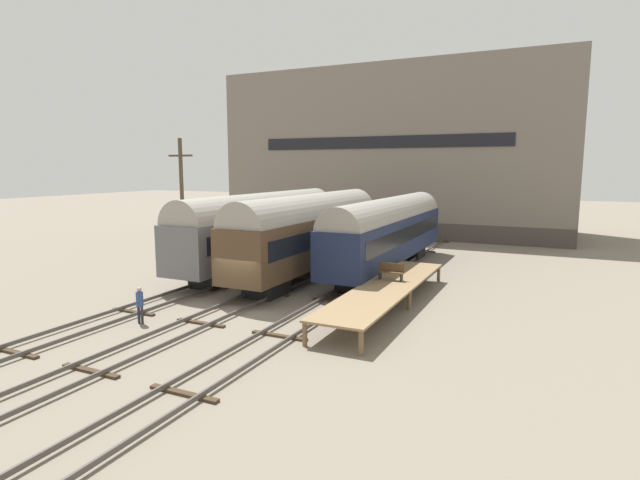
# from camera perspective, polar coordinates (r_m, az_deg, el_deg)

# --- Properties ---
(ground_plane) EXTENTS (200.00, 200.00, 0.00)m
(ground_plane) POSITION_cam_1_polar(r_m,az_deg,el_deg) (26.03, -9.31, -7.62)
(ground_plane) COLOR slate
(track_left) EXTENTS (2.60, 60.00, 0.26)m
(track_left) POSITION_cam_1_polar(r_m,az_deg,el_deg) (28.48, -16.22, -6.16)
(track_left) COLOR #4C4742
(track_left) RESTS_ON ground
(track_middle) EXTENTS (2.60, 60.00, 0.26)m
(track_middle) POSITION_cam_1_polar(r_m,az_deg,el_deg) (25.99, -9.31, -7.32)
(track_middle) COLOR #4C4742
(track_middle) RESTS_ON ground
(track_right) EXTENTS (2.60, 60.00, 0.26)m
(track_right) POSITION_cam_1_polar(r_m,az_deg,el_deg) (23.97, -1.06, -8.55)
(track_right) COLOR #4C4742
(track_right) RESTS_ON ground
(train_car_brown) EXTENTS (3.03, 16.85, 5.41)m
(train_car_brown) POSITION_cam_1_polar(r_m,az_deg,el_deg) (32.43, -1.13, 1.19)
(train_car_brown) COLOR black
(train_car_brown) RESTS_ON ground
(train_car_navy) EXTENTS (2.85, 18.37, 5.06)m
(train_car_navy) POSITION_cam_1_polar(r_m,az_deg,el_deg) (34.37, 7.84, 1.22)
(train_car_navy) COLOR black
(train_car_navy) RESTS_ON ground
(train_car_grey) EXTENTS (3.05, 17.60, 5.35)m
(train_car_grey) POSITION_cam_1_polar(r_m,az_deg,el_deg) (35.10, -6.62, 1.62)
(train_car_grey) COLOR black
(train_car_grey) RESTS_ON ground
(station_platform) EXTENTS (2.69, 14.07, 1.08)m
(station_platform) POSITION_cam_1_polar(r_m,az_deg,el_deg) (25.81, 7.64, -5.42)
(station_platform) COLOR #8C704C
(station_platform) RESTS_ON ground
(bench) EXTENTS (1.40, 0.40, 0.91)m
(bench) POSITION_cam_1_polar(r_m,az_deg,el_deg) (27.12, 8.14, -3.53)
(bench) COLOR brown
(bench) RESTS_ON station_platform
(person_worker) EXTENTS (0.32, 0.32, 1.72)m
(person_worker) POSITION_cam_1_polar(r_m,az_deg,el_deg) (24.30, -19.90, -6.63)
(person_worker) COLOR #282833
(person_worker) RESTS_ON ground
(utility_pole) EXTENTS (1.80, 0.24, 8.88)m
(utility_pole) POSITION_cam_1_polar(r_m,az_deg,el_deg) (32.51, -15.45, 3.61)
(utility_pole) COLOR #473828
(utility_pole) RESTS_ON ground
(warehouse_building) EXTENTS (36.51, 13.41, 17.40)m
(warehouse_building) POSITION_cam_1_polar(r_m,az_deg,el_deg) (57.34, 8.87, 9.81)
(warehouse_building) COLOR #46403A
(warehouse_building) RESTS_ON ground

